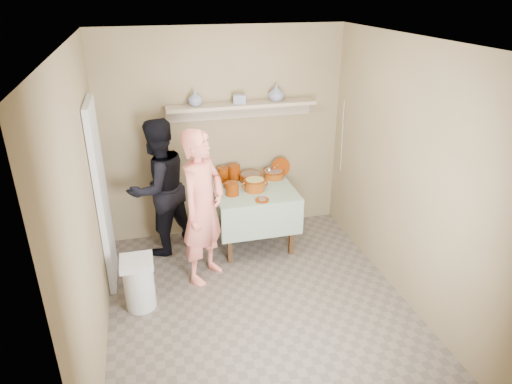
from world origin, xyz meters
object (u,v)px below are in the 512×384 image
object	(u,v)px
person_cook	(203,208)
serving_table	(253,197)
cazuela_rice	(255,184)
trash_bin	(139,283)
person_helper	(159,188)

from	to	relation	value
person_cook	serving_table	world-z (taller)	person_cook
serving_table	cazuela_rice	distance (m)	0.22
person_cook	cazuela_rice	bearing A→B (deg)	-11.85
cazuela_rice	trash_bin	distance (m)	1.76
person_helper	cazuela_rice	bearing A→B (deg)	136.95
cazuela_rice	trash_bin	world-z (taller)	cazuela_rice
serving_table	cazuela_rice	xyz separation A→B (m)	(0.00, -0.08, 0.20)
person_cook	cazuela_rice	world-z (taller)	person_cook
cazuela_rice	trash_bin	bearing A→B (deg)	-148.48
person_helper	person_cook	bearing A→B (deg)	88.04
person_cook	cazuela_rice	size ratio (longest dim) A/B	5.21
serving_table	trash_bin	distance (m)	1.75
serving_table	trash_bin	bearing A→B (deg)	-146.14
person_cook	serving_table	distance (m)	0.93
person_helper	cazuela_rice	xyz separation A→B (m)	(1.11, -0.20, 0.01)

